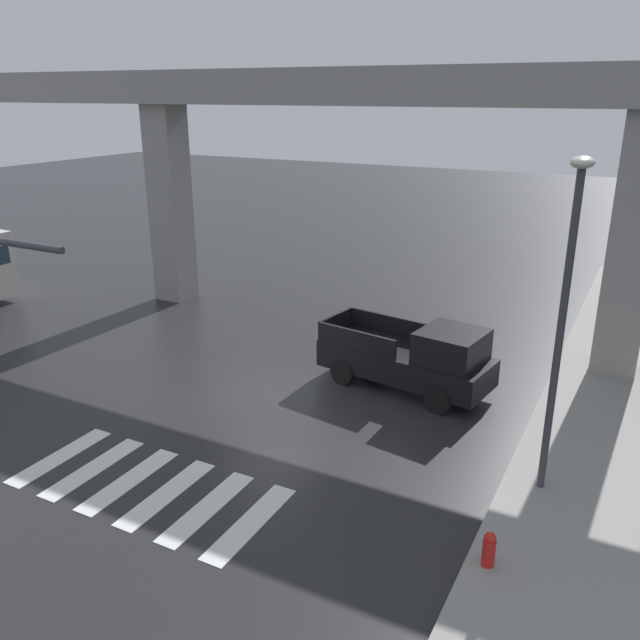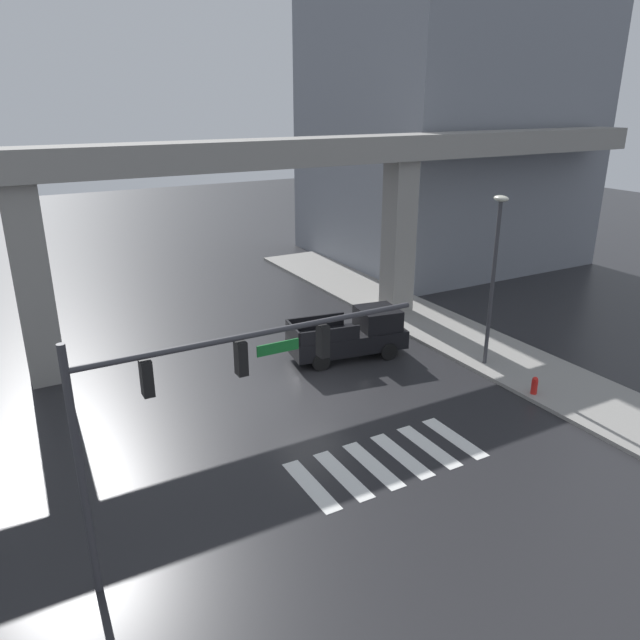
% 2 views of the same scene
% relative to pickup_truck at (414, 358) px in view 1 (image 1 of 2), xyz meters
% --- Properties ---
extents(ground_plane, '(120.00, 120.00, 0.00)m').
position_rel_pickup_truck_xyz_m(ground_plane, '(-3.49, -2.51, -0.99)').
color(ground_plane, '#232326').
extents(crosswalk_stripes, '(6.05, 2.80, 0.01)m').
position_rel_pickup_truck_xyz_m(crosswalk_stripes, '(-3.49, -7.57, -0.98)').
color(crosswalk_stripes, silver).
rests_on(crosswalk_stripes, ground).
extents(elevated_overpass, '(48.64, 1.95, 9.11)m').
position_rel_pickup_truck_xyz_m(elevated_overpass, '(-3.49, 3.96, 6.66)').
color(elevated_overpass, gray).
rests_on(elevated_overpass, ground).
extents(sidewalk_east, '(4.00, 36.00, 0.15)m').
position_rel_pickup_truck_xyz_m(sidewalk_east, '(5.51, -0.51, -0.91)').
color(sidewalk_east, gray).
rests_on(sidewalk_east, ground).
extents(pickup_truck, '(5.33, 2.65, 2.08)m').
position_rel_pickup_truck_xyz_m(pickup_truck, '(0.00, 0.00, 0.00)').
color(pickup_truck, black).
rests_on(pickup_truck, ground).
extents(street_lamp_near_corner, '(0.44, 0.70, 7.24)m').
position_rel_pickup_truck_xyz_m(street_lamp_near_corner, '(4.31, -3.68, 3.57)').
color(street_lamp_near_corner, '#38383D').
rests_on(street_lamp_near_corner, ground).
extents(fire_hydrant, '(0.24, 0.24, 0.85)m').
position_rel_pickup_truck_xyz_m(fire_hydrant, '(3.91, -6.74, -0.56)').
color(fire_hydrant, red).
rests_on(fire_hydrant, ground).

